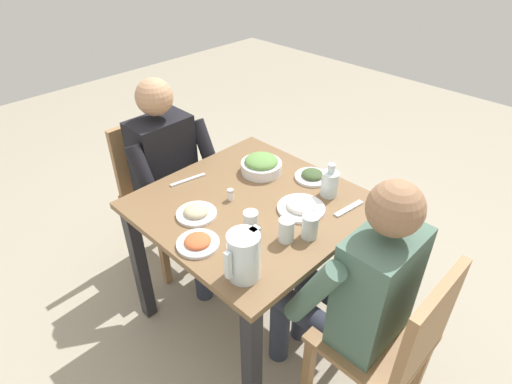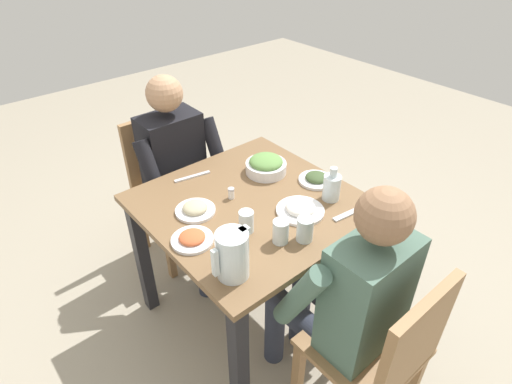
{
  "view_description": "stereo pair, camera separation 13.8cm",
  "coord_description": "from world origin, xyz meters",
  "views": [
    {
      "loc": [
        1.08,
        1.09,
        1.88
      ],
      "look_at": [
        -0.01,
        0.02,
        0.81
      ],
      "focal_mm": 29.47,
      "sensor_mm": 36.0,
      "label": 1
    },
    {
      "loc": [
        0.98,
        1.19,
        1.88
      ],
      "look_at": [
        -0.01,
        0.02,
        0.81
      ],
      "focal_mm": 29.47,
      "sensor_mm": 36.0,
      "label": 2
    }
  ],
  "objects": [
    {
      "name": "salt_shaker",
      "position": [
        0.05,
        -0.08,
        0.78
      ],
      "size": [
        0.03,
        0.03,
        0.05
      ],
      "color": "white",
      "rests_on": "dining_table"
    },
    {
      "name": "dining_table",
      "position": [
        0.0,
        0.0,
        0.63
      ],
      "size": [
        0.91,
        0.91,
        0.75
      ],
      "color": "brown",
      "rests_on": "ground_plane"
    },
    {
      "name": "plate_beans",
      "position": [
        0.23,
        -0.1,
        0.77
      ],
      "size": [
        0.18,
        0.18,
        0.05
      ],
      "color": "white",
      "rests_on": "dining_table"
    },
    {
      "name": "plate_dolmas",
      "position": [
        -0.35,
        0.07,
        0.77
      ],
      "size": [
        0.17,
        0.17,
        0.04
      ],
      "color": "white",
      "rests_on": "dining_table"
    },
    {
      "name": "oil_carafe",
      "position": [
        -0.29,
        0.21,
        0.81
      ],
      "size": [
        0.08,
        0.08,
        0.16
      ],
      "color": "silver",
      "rests_on": "dining_table"
    },
    {
      "name": "plate_yoghurt",
      "position": [
        -0.12,
        0.2,
        0.77
      ],
      "size": [
        0.21,
        0.21,
        0.05
      ],
      "color": "white",
      "rests_on": "dining_table"
    },
    {
      "name": "ground_plane",
      "position": [
        0.0,
        0.0,
        0.0
      ],
      "size": [
        8.0,
        8.0,
        0.0
      ],
      "primitive_type": "plane",
      "color": "#9E937F"
    },
    {
      "name": "water_glass_far_right",
      "position": [
        -0.0,
        0.33,
        0.81
      ],
      "size": [
        0.07,
        0.07,
        0.1
      ],
      "primitive_type": "cylinder",
      "color": "silver",
      "rests_on": "dining_table"
    },
    {
      "name": "water_glass_far_left",
      "position": [
        0.08,
        0.28,
        0.8
      ],
      "size": [
        0.07,
        0.07,
        0.1
      ],
      "primitive_type": "cylinder",
      "color": "silver",
      "rests_on": "dining_table"
    },
    {
      "name": "diner_near",
      "position": [
        0.02,
        -0.57,
        0.64
      ],
      "size": [
        0.48,
        0.53,
        1.17
      ],
      "color": "black",
      "rests_on": "ground_plane"
    },
    {
      "name": "chair_near",
      "position": [
        0.02,
        -0.77,
        0.5
      ],
      "size": [
        0.4,
        0.4,
        0.88
      ],
      "color": "#997047",
      "rests_on": "ground_plane"
    },
    {
      "name": "diner_far",
      "position": [
        0.01,
        0.57,
        0.64
      ],
      "size": [
        0.48,
        0.53,
        1.17
      ],
      "color": "#4C6B5B",
      "rests_on": "ground_plane"
    },
    {
      "name": "water_glass_center",
      "position": [
        0.14,
        0.14,
        0.8
      ],
      "size": [
        0.06,
        0.06,
        0.1
      ],
      "primitive_type": "cylinder",
      "color": "silver",
      "rests_on": "dining_table"
    },
    {
      "name": "chair_far",
      "position": [
        0.01,
        0.77,
        0.5
      ],
      "size": [
        0.4,
        0.4,
        0.88
      ],
      "color": "#997047",
      "rests_on": "ground_plane"
    },
    {
      "name": "fork_near",
      "position": [
        -0.27,
        0.34,
        0.76
      ],
      "size": [
        0.17,
        0.05,
        0.01
      ],
      "primitive_type": "cube",
      "rotation": [
        0.0,
        0.0,
        -0.12
      ],
      "color": "silver",
      "rests_on": "dining_table"
    },
    {
      "name": "water_pitcher",
      "position": [
        0.34,
        0.3,
        0.85
      ],
      "size": [
        0.16,
        0.12,
        0.19
      ],
      "color": "silver",
      "rests_on": "dining_table"
    },
    {
      "name": "plate_rice_curry",
      "position": [
        0.35,
        0.05,
        0.77
      ],
      "size": [
        0.17,
        0.17,
        0.04
      ],
      "color": "white",
      "rests_on": "dining_table"
    },
    {
      "name": "knife_near",
      "position": [
        0.09,
        -0.35,
        0.76
      ],
      "size": [
        0.19,
        0.05,
        0.01
      ],
      "primitive_type": "cube",
      "rotation": [
        0.0,
        0.0,
        -0.19
      ],
      "color": "silver",
      "rests_on": "dining_table"
    },
    {
      "name": "salad_bowl",
      "position": [
        -0.22,
        -0.15,
        0.8
      ],
      "size": [
        0.2,
        0.2,
        0.09
      ],
      "color": "white",
      "rests_on": "dining_table"
    }
  ]
}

